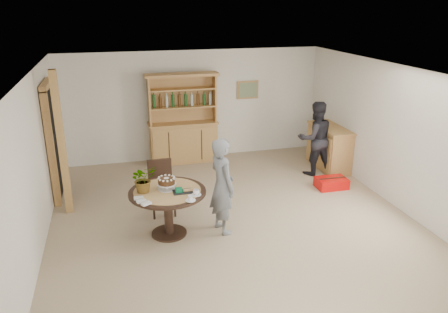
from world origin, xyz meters
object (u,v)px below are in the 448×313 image
Objects in this scene: adult_person at (315,138)px; dining_chair at (161,183)px; teen_boy at (222,186)px; red_suitcase at (331,183)px; dining_table at (168,200)px; hutch at (183,133)px; sideboard at (329,147)px.

dining_chair is at bearing 15.92° from adult_person.
teen_boy is 2.58× the size of red_suitcase.
red_suitcase is (3.39, 1.00, -0.50)m from dining_table.
red_suitcase is (2.54, 1.10, -0.68)m from teen_boy.
hutch is 1.70× the size of dining_table.
hutch is at bearing 76.13° from dining_table.
red_suitcase is at bearing -80.32° from teen_boy.
teen_boy is (0.85, -0.93, 0.25)m from dining_chair.
hutch reaches higher than adult_person.
hutch is 1.62× the size of sideboard.
dining_chair is (-0.81, -2.46, -0.15)m from hutch.
adult_person is 1.06m from red_suitcase.
dining_table is at bearing -152.01° from sideboard.
red_suitcase is (3.39, 0.17, -0.43)m from dining_chair.
dining_table is 0.87m from teen_boy.
hutch is 1.29× the size of adult_person.
teen_boy is (-3.00, -2.15, 0.31)m from sideboard.
dining_chair is (-3.85, -1.22, 0.06)m from sideboard.
dining_chair is at bearing -176.09° from red_suitcase.
adult_person is at bearing 14.65° from dining_chair.
dining_chair is 3.42m from red_suitcase.
adult_person is at bearing -29.91° from hutch.
red_suitcase is (2.58, -2.28, -0.59)m from hutch.
hutch is at bearing 139.40° from red_suitcase.
hutch is 1.30× the size of teen_boy.
dining_table is at bearing -103.87° from hutch.
dining_chair is 1.56× the size of red_suitcase.
dining_table is at bearing 69.46° from teen_boy.
hutch is at bearing 70.09° from dining_chair.
adult_person reaches higher than red_suitcase.
dining_table is 0.77× the size of teen_boy.
adult_person reaches higher than teen_boy.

